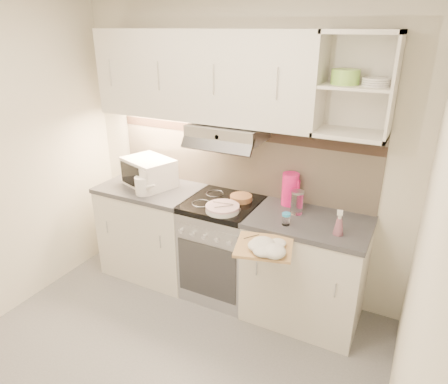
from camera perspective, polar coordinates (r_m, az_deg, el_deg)
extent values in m
plane|color=gray|center=(3.13, -10.36, -24.30)|extent=(3.00, 3.00, 0.00)
cube|color=silver|center=(3.49, 2.07, 5.68)|extent=(3.00, 0.04, 2.50)
cube|color=silver|center=(1.92, 25.92, -11.91)|extent=(0.04, 2.80, 2.50)
cube|color=#C6B299|center=(3.50, 2.01, 5.18)|extent=(2.40, 0.02, 0.64)
cube|color=#32221B|center=(3.43, 1.99, 8.32)|extent=(2.40, 0.01, 0.08)
cube|color=silver|center=(3.33, -3.13, 16.26)|extent=(1.90, 0.34, 0.70)
cube|color=silver|center=(2.92, 18.42, 14.30)|extent=(0.50, 0.34, 0.70)
cylinder|color=#8CC84C|center=(2.93, 16.95, 15.48)|extent=(0.19, 0.19, 0.10)
cylinder|color=silver|center=(2.90, 20.88, 14.49)|extent=(0.18, 0.18, 0.06)
cube|color=#B7B7BC|center=(3.26, 0.61, 8.64)|extent=(0.60, 0.40, 0.12)
cube|color=silver|center=(3.94, -9.98, -5.57)|extent=(0.90, 0.60, 0.86)
cube|color=#47474C|center=(3.75, -10.43, 0.51)|extent=(0.92, 0.62, 0.04)
cube|color=silver|center=(3.36, 11.50, -11.09)|extent=(0.90, 0.60, 0.86)
cube|color=#47474C|center=(3.13, 12.13, -4.21)|extent=(0.92, 0.62, 0.04)
cube|color=#B7B7BC|center=(3.58, -0.18, -8.32)|extent=(0.60, 0.58, 0.85)
cube|color=black|center=(3.37, -0.19, -1.75)|extent=(0.60, 0.60, 0.05)
cube|color=white|center=(3.73, -10.66, 2.83)|extent=(0.54, 0.46, 0.25)
cube|color=black|center=(3.61, -12.24, 2.02)|extent=(0.28, 0.11, 0.20)
cylinder|color=white|center=(3.55, -11.43, 0.91)|extent=(0.15, 0.15, 0.16)
cone|color=white|center=(3.45, -10.56, 0.73)|extent=(0.20, 0.12, 0.12)
torus|color=white|center=(3.52, -11.56, 2.44)|extent=(0.12, 0.07, 0.13)
cylinder|color=silver|center=(3.19, -0.22, -2.63)|extent=(0.27, 0.27, 0.02)
cylinder|color=silver|center=(3.18, -0.22, -2.34)|extent=(0.27, 0.27, 0.02)
cylinder|color=silver|center=(3.17, -0.22, -2.06)|extent=(0.27, 0.27, 0.02)
cube|color=silver|center=(3.17, -0.22, -1.87)|extent=(0.17, 0.08, 0.01)
cylinder|color=#9D5838|center=(3.38, 2.45, -0.85)|extent=(0.19, 0.19, 0.05)
cylinder|color=#F71974|center=(3.30, 9.42, 0.40)|extent=(0.14, 0.14, 0.27)
cube|color=#F71974|center=(3.27, 10.56, 0.72)|extent=(0.02, 0.03, 0.11)
cylinder|color=white|center=(3.17, 10.39, -1.59)|extent=(0.09, 0.09, 0.17)
cylinder|color=#B7B7BC|center=(3.13, 10.51, -0.01)|extent=(0.10, 0.10, 0.02)
cylinder|color=white|center=(3.00, 8.84, -4.00)|extent=(0.06, 0.06, 0.07)
cylinder|color=#2890C9|center=(2.98, 8.90, -3.19)|extent=(0.06, 0.06, 0.02)
cone|color=pink|center=(2.93, 16.08, -4.74)|extent=(0.08, 0.08, 0.12)
cube|color=tan|center=(2.77, 5.75, -7.77)|extent=(0.46, 0.43, 0.02)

